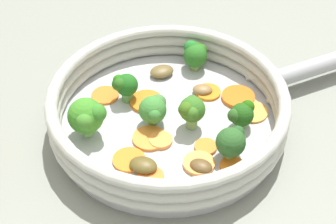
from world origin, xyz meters
The scene contains 29 objects.
ground_plane centered at (0.00, 0.00, 0.00)m, with size 4.00×4.00×0.00m, color gray.
skillet centered at (0.00, 0.00, 0.01)m, with size 0.30×0.30×0.02m, color #B2B5B7.
skillet_rim_wall centered at (0.00, 0.00, 0.04)m, with size 0.32×0.32×0.05m.
skillet_handle centered at (-0.27, -0.03, 0.03)m, with size 0.03×0.03×0.24m, color #999B9E.
skillet_rivet_left centered at (-0.14, 0.01, 0.02)m, with size 0.01×0.01×0.01m, color #AFB5B5.
skillet_rivet_right centered at (-0.14, -0.04, 0.02)m, with size 0.01×0.01×0.01m, color #B6B8B3.
carrot_slice_0 centered at (0.05, 0.09, 0.02)m, with size 0.03×0.03×0.00m, color orange.
carrot_slice_1 centered at (-0.11, -0.01, 0.02)m, with size 0.05×0.05×0.01m, color #DB5E12.
carrot_slice_2 centered at (0.03, 0.03, 0.02)m, with size 0.04×0.04×0.00m, color orange.
carrot_slice_3 centered at (-0.05, 0.11, 0.02)m, with size 0.03×0.03×0.00m, color orange.
carrot_slice_4 centered at (0.07, -0.08, 0.02)m, with size 0.04×0.04×0.00m, color orange.
carrot_slice_5 centered at (0.02, -0.04, 0.02)m, with size 0.05×0.05×0.01m, color orange.
carrot_slice_6 centered at (0.02, 0.04, 0.02)m, with size 0.03×0.03×0.01m, color #F98C3C.
carrot_slice_7 centered at (0.07, 0.05, 0.02)m, with size 0.04×0.04×0.00m, color orange.
carrot_slice_8 centered at (-0.11, 0.02, 0.02)m, with size 0.04×0.04×0.00m, color #F59C3D.
carrot_slice_9 centered at (-0.07, -0.03, 0.02)m, with size 0.04×0.04×0.00m, color orange.
carrot_slice_10 centered at (-0.01, 0.09, 0.02)m, with size 0.04×0.04×0.01m, color #EB8F42.
carrot_slice_11 centered at (-0.03, 0.06, 0.02)m, with size 0.03×0.03×0.00m, color orange.
broccoli_floret_0 centered at (-0.08, -0.10, 0.04)m, with size 0.04×0.04×0.04m.
broccoli_floret_1 centered at (-0.02, 0.02, 0.05)m, with size 0.04×0.04×0.05m.
broccoli_floret_2 centered at (0.02, 0.00, 0.04)m, with size 0.04×0.04×0.04m.
broccoli_floret_3 centered at (-0.09, 0.04, 0.04)m, with size 0.04×0.03×0.04m.
broccoli_floret_4 centered at (0.11, -0.01, 0.05)m, with size 0.05×0.05×0.06m.
broccoli_floret_5 centered at (0.04, -0.06, 0.04)m, with size 0.04×0.03×0.04m.
broccoli_floret_6 centered at (-0.05, 0.09, 0.04)m, with size 0.04×0.04×0.05m.
mushroom_piece_0 centered at (-0.06, -0.04, 0.02)m, with size 0.03×0.02×0.01m, color olive.
mushroom_piece_1 centered at (0.06, 0.07, 0.02)m, with size 0.04×0.03×0.01m, color brown.
mushroom_piece_2 centered at (-0.01, 0.10, 0.02)m, with size 0.03×0.02×0.01m, color brown.
mushroom_piece_3 centered at (-0.02, -0.09, 0.02)m, with size 0.04×0.03×0.01m, color brown.
Camera 1 is at (0.18, 0.52, 0.53)m, focal length 60.00 mm.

